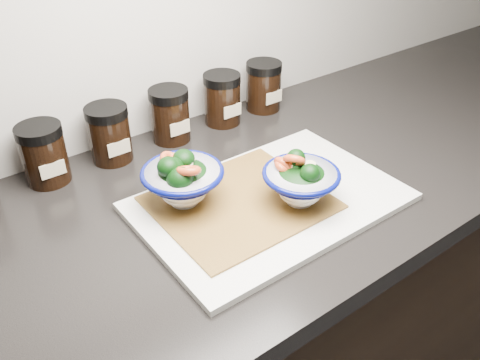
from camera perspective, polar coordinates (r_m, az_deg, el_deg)
cabinet at (r=1.26m, az=0.22°, el=-18.94°), size 3.43×0.58×0.86m
countertop at (r=0.94m, az=0.27°, el=-2.06°), size 3.50×0.60×0.04m
cutting_board at (r=0.89m, az=3.35°, el=-2.41°), size 0.45×0.30×0.01m
bamboo_mat at (r=0.87m, az=0.00°, el=-2.52°), size 0.28×0.24×0.00m
bowl_left at (r=0.85m, az=-6.53°, el=0.01°), size 0.14×0.14×0.10m
bowl_right at (r=0.85m, az=6.77°, el=-0.13°), size 0.13×0.13×0.10m
spice_jar_b at (r=0.99m, az=-21.16°, el=2.74°), size 0.08×0.08×0.11m
spice_jar_c at (r=1.02m, az=-14.45°, el=5.06°), size 0.08×0.08×0.11m
spice_jar_d at (r=1.07m, az=-7.87°, el=7.25°), size 0.08×0.08×0.11m
spice_jar_e at (r=1.13m, az=-2.01°, el=9.10°), size 0.08×0.08×0.11m
spice_jar_f at (r=1.19m, az=2.66°, el=10.49°), size 0.08×0.08×0.11m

